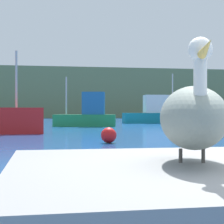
{
  "coord_description": "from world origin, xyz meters",
  "views": [
    {
      "loc": [
        -1.94,
        -2.91,
        1.18
      ],
      "look_at": [
        1.29,
        15.38,
        1.15
      ],
      "focal_mm": 63.5,
      "sensor_mm": 36.0,
      "label": 1
    }
  ],
  "objects_px": {
    "fishing_boat_teal": "(155,113)",
    "mooring_buoy": "(109,135)",
    "fishing_boat_green": "(88,114)",
    "pelican": "(193,116)"
  },
  "relations": [
    {
      "from": "pelican",
      "to": "mooring_buoy",
      "type": "bearing_deg",
      "value": -171.51
    },
    {
      "from": "pelican",
      "to": "fishing_boat_teal",
      "type": "distance_m",
      "value": 36.68
    },
    {
      "from": "fishing_boat_green",
      "to": "fishing_boat_teal",
      "type": "distance_m",
      "value": 10.71
    },
    {
      "from": "fishing_boat_teal",
      "to": "mooring_buoy",
      "type": "xyz_separation_m",
      "value": [
        -8.73,
        -23.68,
        -0.76
      ]
    },
    {
      "from": "pelican",
      "to": "fishing_boat_teal",
      "type": "height_order",
      "value": "fishing_boat_teal"
    },
    {
      "from": "pelican",
      "to": "fishing_boat_green",
      "type": "distance_m",
      "value": 27.91
    },
    {
      "from": "pelican",
      "to": "fishing_boat_green",
      "type": "relative_size",
      "value": 0.3
    },
    {
      "from": "pelican",
      "to": "fishing_boat_teal",
      "type": "bearing_deg",
      "value": 178.98
    },
    {
      "from": "pelican",
      "to": "fishing_boat_teal",
      "type": "relative_size",
      "value": 0.24
    },
    {
      "from": "fishing_boat_green",
      "to": "fishing_boat_teal",
      "type": "xyz_separation_m",
      "value": [
        7.67,
        7.47,
        0.11
      ]
    }
  ]
}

